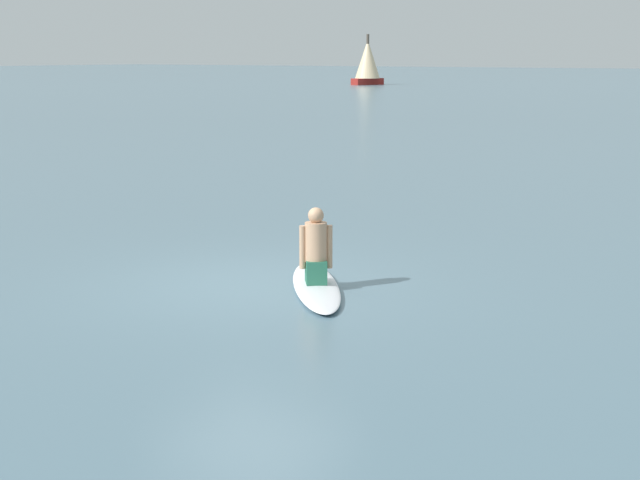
{
  "coord_description": "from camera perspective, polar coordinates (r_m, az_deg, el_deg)",
  "views": [
    {
      "loc": [
        -7.83,
        10.06,
        3.16
      ],
      "look_at": [
        -0.78,
        -0.54,
        0.63
      ],
      "focal_mm": 52.76,
      "sensor_mm": 36.0,
      "label": 1
    }
  ],
  "objects": [
    {
      "name": "sailboat_distant",
      "position": [
        98.44,
        2.91,
        10.79
      ],
      "size": [
        3.18,
        3.83,
        5.12
      ],
      "rotation": [
        0.0,
        0.0,
        1.29
      ],
      "color": "maroon",
      "rests_on": "ground"
    },
    {
      "name": "surfboard",
      "position": [
        12.82,
        -0.25,
        -2.81
      ],
      "size": [
        2.28,
        2.63,
        0.09
      ],
      "primitive_type": "ellipsoid",
      "rotation": [
        0.0,
        0.0,
        2.25
      ],
      "color": "white",
      "rests_on": "ground"
    },
    {
      "name": "person_paddler",
      "position": [
        12.7,
        -0.25,
        -0.55
      ],
      "size": [
        0.43,
        0.44,
        1.04
      ],
      "rotation": [
        0.0,
        0.0,
        2.25
      ],
      "color": "#26664C",
      "rests_on": "surfboard"
    },
    {
      "name": "ground_plane",
      "position": [
        13.13,
        -4.15,
        -2.71
      ],
      "size": [
        400.0,
        400.0,
        0.0
      ],
      "primitive_type": "plane",
      "color": "slate"
    }
  ]
}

